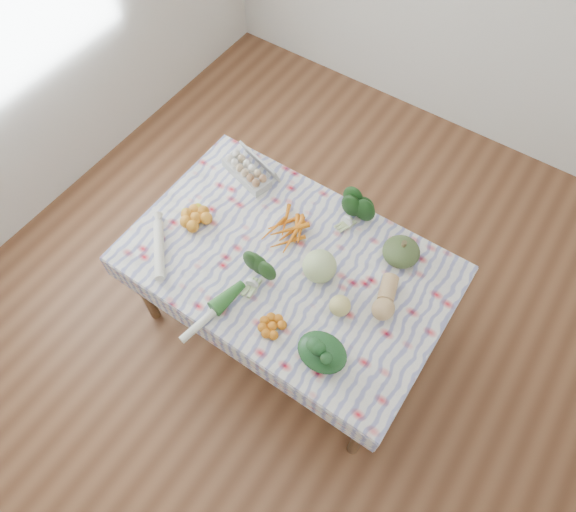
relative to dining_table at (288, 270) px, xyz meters
The scene contains 16 objects.
ground 0.68m from the dining_table, ahead, with size 4.50×4.50×0.00m, color brown.
dining_table is the anchor object (origin of this frame).
tablecloth 0.08m from the dining_table, ahead, with size 1.66×1.06×0.01m, color silver.
egg_carton 0.63m from the dining_table, 146.78° to the left, with size 0.32×0.13×0.08m, color #B6B5B1.
carrot_bunch 0.20m from the dining_table, 128.27° to the left, with size 0.24×0.22×0.04m, color orange.
kale_bunch 0.47m from the dining_table, 71.00° to the left, with size 0.17×0.15×0.15m, color #143611.
kabocha_squash 0.60m from the dining_table, 36.45° to the left, with size 0.19×0.19×0.13m, color #43582B.
cabbage 0.24m from the dining_table, ahead, with size 0.17×0.17×0.17m, color #B7CF86.
butternut_squash 0.55m from the dining_table, ahead, with size 0.11×0.24×0.11m, color tan.
orange_cluster 0.57m from the dining_table, behind, with size 0.22×0.22×0.07m, color orange.
broccoli 0.24m from the dining_table, 112.93° to the right, with size 0.16×0.16×0.12m, color #20441A.
mandarin_cluster 0.39m from the dining_table, 67.30° to the right, with size 0.16×0.16×0.05m, color orange.
grapefruit 0.40m from the dining_table, 13.73° to the right, with size 0.11×0.11×0.11m, color #D9C971.
spinach_bag 0.55m from the dining_table, 38.82° to the right, with size 0.24×0.19×0.11m, color #143719.
daikon 0.68m from the dining_table, 150.84° to the right, with size 0.05×0.05×0.37m, color white.
leek 0.49m from the dining_table, 106.48° to the right, with size 0.04×0.04×0.39m, color white.
Camera 1 is at (0.76, -1.12, 3.05)m, focal length 32.00 mm.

